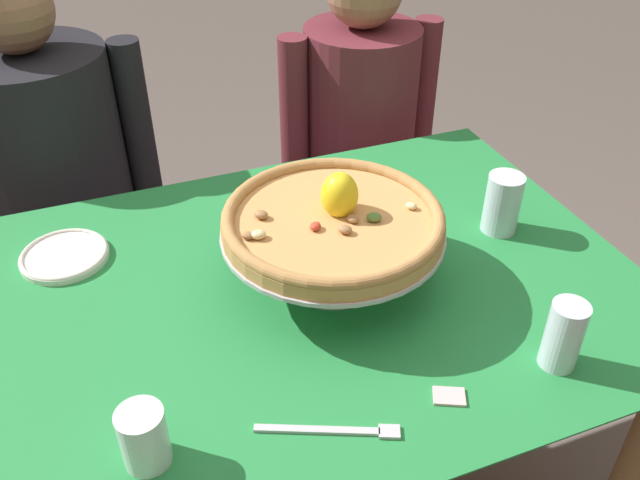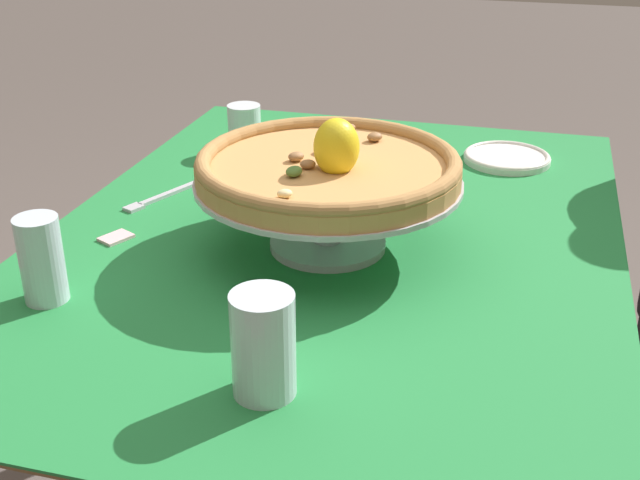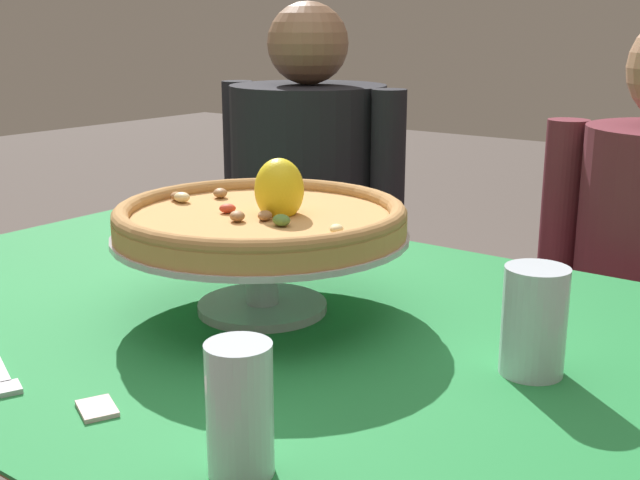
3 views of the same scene
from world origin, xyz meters
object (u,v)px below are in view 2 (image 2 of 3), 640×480
at_px(water_glass_front_left, 245,132).
at_px(sugar_packet, 116,238).
at_px(pizza, 329,166).
at_px(water_glass_front_right, 42,263).
at_px(dinner_fork, 168,194).
at_px(water_glass_side_right, 264,351).
at_px(side_plate, 507,157).
at_px(pizza_stand, 328,198).

distance_m(water_glass_front_left, sugar_packet, 0.46).
height_order(pizza, sugar_packet, pizza).
distance_m(water_glass_front_right, dinner_fork, 0.40).
distance_m(water_glass_side_right, sugar_packet, 0.49).
relative_size(pizza, side_plate, 2.34).
bearing_deg(pizza, water_glass_side_right, 3.78).
height_order(pizza_stand, sugar_packet, pizza_stand).
bearing_deg(water_glass_front_left, water_glass_front_right, -4.72).
height_order(water_glass_side_right, dinner_fork, water_glass_side_right).
bearing_deg(dinner_fork, side_plate, 120.54).
height_order(water_glass_front_right, water_glass_side_right, water_glass_side_right).
bearing_deg(water_glass_front_right, water_glass_front_left, 175.28).
xyz_separation_m(pizza_stand, dinner_fork, (-0.13, -0.33, -0.08)).
relative_size(water_glass_front_right, side_plate, 0.72).
bearing_deg(pizza_stand, water_glass_front_right, -51.87).
bearing_deg(water_glass_front_left, dinner_fork, -11.15).
bearing_deg(dinner_fork, pizza_stand, 68.67).
distance_m(pizza_stand, water_glass_front_left, 0.49).
xyz_separation_m(water_glass_side_right, sugar_packet, (-0.33, -0.36, -0.05)).
xyz_separation_m(pizza_stand, side_plate, (-0.47, 0.25, -0.08)).
relative_size(pizza, dinner_fork, 1.96).
height_order(pizza_stand, water_glass_side_right, water_glass_side_right).
xyz_separation_m(pizza_stand, water_glass_front_right, (0.26, -0.34, -0.03)).
bearing_deg(side_plate, pizza_stand, -27.66).
relative_size(water_glass_side_right, side_plate, 0.74).
relative_size(pizza, water_glass_front_left, 4.13).
height_order(pizza_stand, pizza, pizza).
bearing_deg(water_glass_side_right, pizza_stand, -176.12).
distance_m(water_glass_front_left, side_plate, 0.54).
xyz_separation_m(pizza, water_glass_side_right, (0.39, 0.03, -0.08)).
xyz_separation_m(water_glass_front_left, sugar_packet, (0.46, -0.06, -0.04)).
bearing_deg(pizza, sugar_packet, -79.83).
height_order(pizza_stand, dinner_fork, pizza_stand).
distance_m(pizza_stand, sugar_packet, 0.35).
xyz_separation_m(pizza, side_plate, (-0.47, 0.25, -0.13)).
relative_size(water_glass_front_left, sugar_packet, 1.95).
bearing_deg(dinner_fork, water_glass_side_right, 34.76).
bearing_deg(water_glass_front_left, sugar_packet, -6.99).
xyz_separation_m(pizza_stand, sugar_packet, (0.06, -0.34, -0.08)).
distance_m(pizza_stand, dinner_fork, 0.37).
bearing_deg(water_glass_side_right, side_plate, 165.57).
xyz_separation_m(water_glass_front_right, sugar_packet, (-0.20, -0.00, -0.05)).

